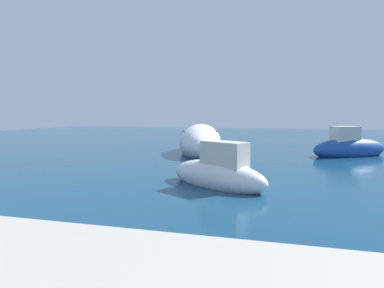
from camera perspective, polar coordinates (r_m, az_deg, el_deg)
name	(u,v)px	position (r m, az deg, el deg)	size (l,w,h in m)	color
moored_boat_0	(200,142)	(17.74, 1.50, 0.30)	(3.35, 6.23, 2.04)	white
moored_boat_2	(349,148)	(18.23, 26.22, -0.62)	(4.31, 3.22, 1.79)	#1E479E
moored_boat_4	(218,173)	(9.70, 4.68, -5.25)	(3.56, 2.67, 1.59)	white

